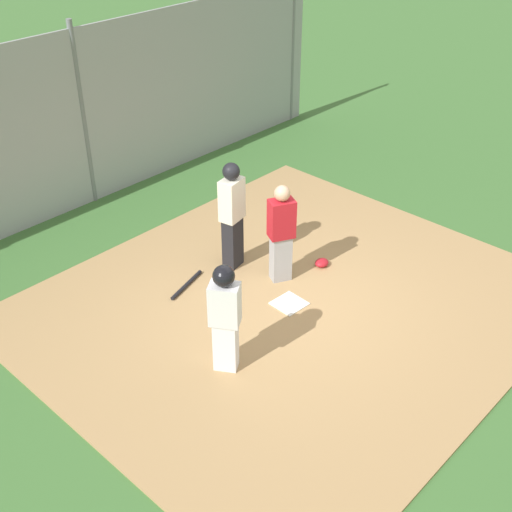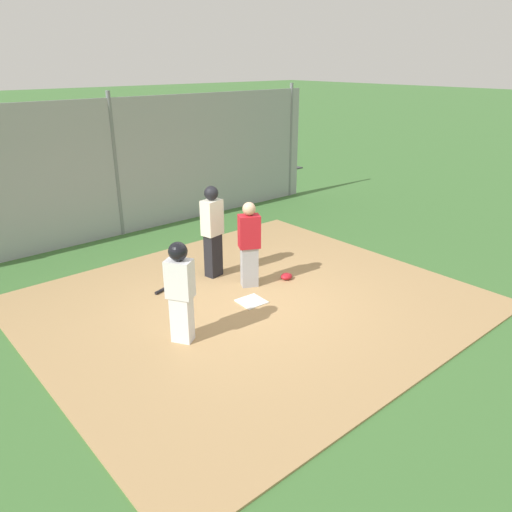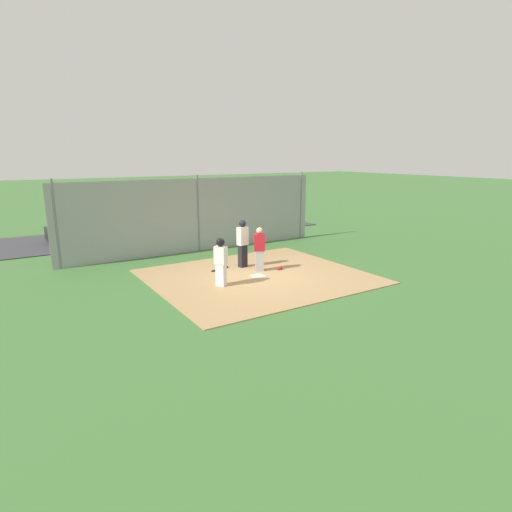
% 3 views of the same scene
% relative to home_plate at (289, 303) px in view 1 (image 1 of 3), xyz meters
% --- Properties ---
extents(ground_plane, '(140.00, 140.00, 0.00)m').
position_rel_home_plate_xyz_m(ground_plane, '(0.00, 0.00, -0.04)').
color(ground_plane, '#3D6B33').
extents(dirt_infield, '(7.20, 6.40, 0.03)m').
position_rel_home_plate_xyz_m(dirt_infield, '(0.00, 0.00, -0.03)').
color(dirt_infield, '#A88456').
rests_on(dirt_infield, ground_plane).
extents(home_plate, '(0.47, 0.47, 0.02)m').
position_rel_home_plate_xyz_m(home_plate, '(0.00, 0.00, 0.00)').
color(home_plate, white).
rests_on(home_plate, dirt_infield).
extents(catcher, '(0.46, 0.41, 1.62)m').
position_rel_home_plate_xyz_m(catcher, '(-0.42, -0.55, 0.83)').
color(catcher, '#9E9EA3').
rests_on(catcher, dirt_infield).
extents(umpire, '(0.42, 0.33, 1.80)m').
position_rel_home_plate_xyz_m(umpire, '(-0.18, -1.36, 0.94)').
color(umpire, black).
rests_on(umpire, dirt_infield).
extents(runner, '(0.42, 0.46, 1.58)m').
position_rel_home_plate_xyz_m(runner, '(1.60, 0.29, 0.88)').
color(runner, silver).
rests_on(runner, dirt_infield).
extents(baseball_bat, '(0.80, 0.28, 0.06)m').
position_rel_home_plate_xyz_m(baseball_bat, '(0.74, -1.45, 0.02)').
color(baseball_bat, black).
rests_on(baseball_bat, dirt_infield).
extents(catcher_mask, '(0.24, 0.20, 0.12)m').
position_rel_home_plate_xyz_m(catcher_mask, '(-1.13, -0.29, 0.05)').
color(catcher_mask, '#B21923').
rests_on(catcher_mask, dirt_infield).
extents(backstop_fence, '(12.00, 0.10, 3.35)m').
position_rel_home_plate_xyz_m(backstop_fence, '(0.00, -4.89, 1.56)').
color(backstop_fence, '#93999E').
rests_on(backstop_fence, ground_plane).
extents(parked_car_green, '(4.43, 2.41, 1.28)m').
position_rel_home_plate_xyz_m(parked_car_green, '(-3.18, -10.44, 0.57)').
color(parked_car_green, '#235B38').
rests_on(parked_car_green, parking_lot).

